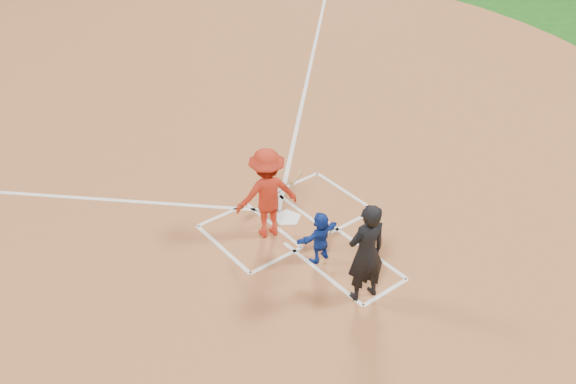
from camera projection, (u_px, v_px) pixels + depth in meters
ground at (287, 219)px, 13.12m from camera, size 120.00×120.00×0.00m
home_plate_dirt at (147, 113)px, 17.01m from camera, size 28.00×28.00×0.01m
home_plate at (287, 218)px, 13.11m from camera, size 0.60×0.60×0.02m
catcher at (320, 237)px, 11.76m from camera, size 0.97×0.34×1.04m
umpire at (366, 253)px, 10.69m from camera, size 0.78×0.60×1.93m
chalk_markings at (161, 123)px, 16.54m from camera, size 28.35×17.32×0.01m
batter_at_plate at (267, 193)px, 12.19m from camera, size 1.64×1.05×1.88m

